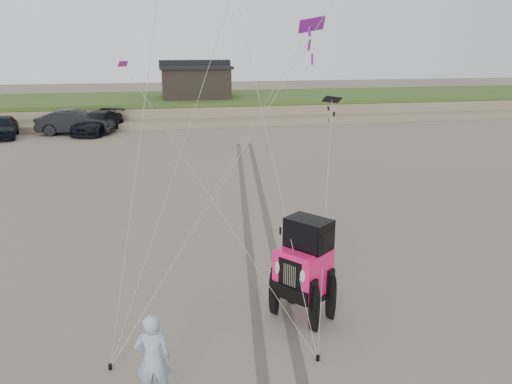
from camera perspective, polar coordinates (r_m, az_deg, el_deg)
ground at (r=11.96m, az=-2.06°, el=-16.46°), size 160.00×160.00×0.00m
dune_ridge at (r=47.77m, az=-9.32°, el=9.57°), size 160.00×14.25×1.73m
cabin at (r=47.15m, az=-6.96°, el=12.52°), size 6.40×5.40×3.35m
truck_a at (r=40.37m, az=-27.02°, el=6.67°), size 2.54×4.89×1.59m
truck_b at (r=39.73m, az=-19.93°, el=7.51°), size 5.71×2.71×1.81m
truck_c at (r=39.69m, az=-17.62°, el=7.57°), size 4.05×5.96×1.60m
jeep at (r=12.37m, az=5.37°, el=-9.94°), size 5.71×5.21×2.02m
man at (r=9.95m, az=-11.71°, el=-18.16°), size 0.67×0.44×1.82m
stake_main at (r=11.42m, az=-16.33°, el=-18.62°), size 0.08×0.08×0.12m
stake_aux at (r=11.33m, az=7.07°, el=-18.32°), size 0.08×0.08×0.12m
tire_tracks at (r=19.38m, az=0.03°, el=-3.04°), size 5.22×29.74×0.01m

